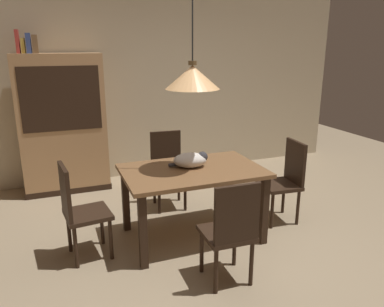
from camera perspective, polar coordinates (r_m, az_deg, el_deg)
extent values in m
plane|color=#998466|center=(3.75, 4.35, -15.15)|extent=(10.00, 10.00, 0.00)
cube|color=beige|center=(5.73, -6.85, 11.13)|extent=(6.40, 0.10, 2.90)
cube|color=brown|center=(3.77, 0.07, -2.66)|extent=(1.40, 0.90, 0.04)
cube|color=black|center=(3.41, -7.50, -11.83)|extent=(0.07, 0.07, 0.71)
cube|color=black|center=(3.85, 10.96, -8.60)|extent=(0.07, 0.07, 0.71)
cube|color=black|center=(4.10, -10.10, -6.93)|extent=(0.07, 0.07, 0.71)
cube|color=black|center=(4.47, 5.73, -4.75)|extent=(0.07, 0.07, 0.71)
cube|color=black|center=(3.67, -15.63, -8.90)|extent=(0.44, 0.44, 0.04)
cube|color=black|center=(3.54, -18.80, -5.54)|extent=(0.08, 0.38, 0.48)
cylinder|color=black|center=(3.66, -12.30, -12.67)|extent=(0.04, 0.04, 0.41)
cylinder|color=black|center=(3.94, -13.59, -10.59)|extent=(0.04, 0.04, 0.41)
cylinder|color=black|center=(3.60, -17.33, -13.55)|extent=(0.04, 0.04, 0.41)
cylinder|color=black|center=(3.88, -18.24, -11.35)|extent=(0.04, 0.04, 0.41)
cube|color=black|center=(3.22, 5.29, -12.07)|extent=(0.41, 0.41, 0.04)
cube|color=black|center=(2.95, 6.90, -9.16)|extent=(0.38, 0.04, 0.48)
cylinder|color=black|center=(3.51, 6.51, -13.68)|extent=(0.04, 0.04, 0.41)
cylinder|color=black|center=(3.40, 1.49, -14.67)|extent=(0.04, 0.04, 0.41)
cylinder|color=black|center=(3.27, 9.05, -16.25)|extent=(0.04, 0.04, 0.41)
cylinder|color=black|center=(3.15, 3.68, -17.47)|extent=(0.04, 0.04, 0.41)
cube|color=black|center=(4.58, -3.52, -3.17)|extent=(0.43, 0.43, 0.04)
cube|color=black|center=(4.67, -4.05, 0.55)|extent=(0.38, 0.07, 0.48)
cylinder|color=black|center=(4.49, -5.03, -6.71)|extent=(0.04, 0.04, 0.41)
cylinder|color=black|center=(4.55, -1.05, -6.30)|extent=(0.04, 0.04, 0.41)
cylinder|color=black|center=(4.78, -5.77, -5.26)|extent=(0.04, 0.04, 0.41)
cylinder|color=black|center=(4.84, -2.03, -4.90)|extent=(0.04, 0.04, 0.41)
cube|color=black|center=(4.34, 13.18, -4.73)|extent=(0.43, 0.43, 0.04)
cube|color=black|center=(4.34, 15.48, -1.24)|extent=(0.07, 0.38, 0.48)
cylinder|color=black|center=(4.48, 10.20, -6.96)|extent=(0.04, 0.04, 0.41)
cylinder|color=black|center=(4.22, 12.12, -8.57)|extent=(0.04, 0.04, 0.41)
cylinder|color=black|center=(4.62, 13.78, -6.43)|extent=(0.04, 0.04, 0.41)
cylinder|color=black|center=(4.37, 15.86, -7.94)|extent=(0.04, 0.04, 0.41)
ellipsoid|color=silver|center=(3.79, -0.30, -1.02)|extent=(0.38, 0.28, 0.15)
sphere|color=#333338|center=(3.81, 1.60, -0.53)|extent=(0.11, 0.11, 0.11)
cylinder|color=#333338|center=(3.83, -2.28, -1.67)|extent=(0.18, 0.04, 0.04)
cone|color=#E0A86B|center=(3.58, 0.08, 11.58)|extent=(0.52, 0.52, 0.22)
cylinder|color=#513D23|center=(3.57, 0.08, 13.66)|extent=(0.08, 0.08, 0.04)
cylinder|color=black|center=(3.58, 0.08, 22.31)|extent=(0.01, 0.01, 1.04)
cube|color=tan|center=(5.31, -19.10, 4.21)|extent=(1.10, 0.44, 1.85)
cube|color=black|center=(5.02, -19.38, 7.85)|extent=(0.97, 0.01, 0.81)
cube|color=black|center=(5.55, -18.26, -4.76)|extent=(1.12, 0.45, 0.08)
cube|color=#B73833|center=(5.21, -25.10, 15.22)|extent=(0.04, 0.22, 0.28)
cube|color=gold|center=(5.21, -24.39, 14.75)|extent=(0.04, 0.20, 0.18)
cube|color=#384C93|center=(5.21, -23.69, 15.16)|extent=(0.06, 0.24, 0.24)
cube|color=brown|center=(5.20, -22.83, 15.14)|extent=(0.06, 0.24, 0.22)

